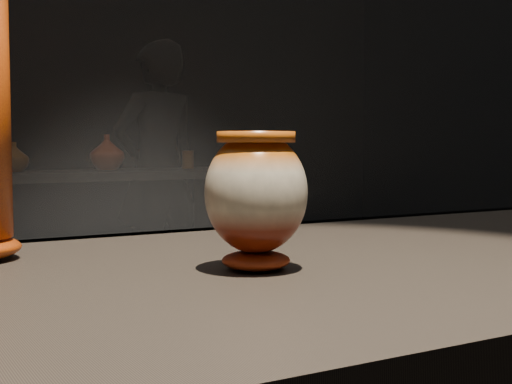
# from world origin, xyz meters

# --- Properties ---
(main_vase) EXTENTS (0.16, 0.16, 0.18)m
(main_vase) POSITION_xyz_m (-0.14, -0.01, 1.00)
(main_vase) COLOR #661909
(main_vase) RESTS_ON display_plinth
(back_shelf) EXTENTS (2.00, 0.60, 0.90)m
(back_shelf) POSITION_xyz_m (0.63, 3.34, 0.64)
(back_shelf) COLOR black
(back_shelf) RESTS_ON ground
(back_vase_left) EXTENTS (0.23, 0.23, 0.17)m
(back_vase_left) POSITION_xyz_m (0.22, 3.38, 0.99)
(back_vase_left) COLOR brown
(back_vase_left) RESTS_ON back_shelf
(back_vase_mid) EXTENTS (0.26, 0.26, 0.22)m
(back_vase_mid) POSITION_xyz_m (0.76, 3.39, 1.01)
(back_vase_mid) COLOR #661909
(back_vase_mid) RESTS_ON back_shelf
(back_vase_right) EXTENTS (0.07, 0.07, 0.11)m
(back_vase_right) POSITION_xyz_m (1.30, 3.39, 0.96)
(back_vase_right) COLOR brown
(back_vase_right) RESTS_ON back_shelf
(visitor) EXTENTS (0.69, 0.50, 1.75)m
(visitor) POSITION_xyz_m (1.21, 3.68, 0.87)
(visitor) COLOR black
(visitor) RESTS_ON ground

